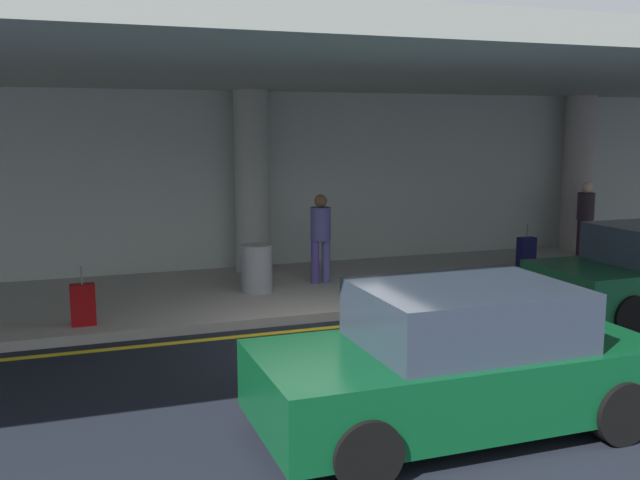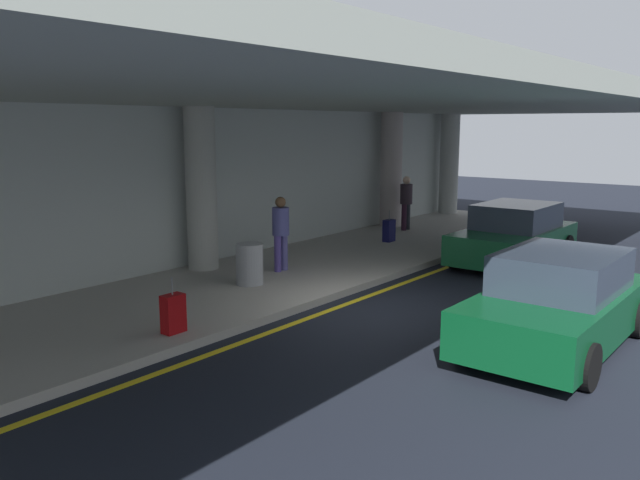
{
  "view_description": "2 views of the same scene",
  "coord_description": "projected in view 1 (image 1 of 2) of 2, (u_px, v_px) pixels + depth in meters",
  "views": [
    {
      "loc": [
        -3.62,
        -9.49,
        3.08
      ],
      "look_at": [
        0.74,
        2.68,
        1.05
      ],
      "focal_mm": 40.63,
      "sensor_mm": 36.0,
      "label": 1
    },
    {
      "loc": [
        -9.61,
        -6.34,
        3.4
      ],
      "look_at": [
        0.89,
        2.0,
        0.99
      ],
      "focal_mm": 35.98,
      "sensor_mm": 36.0,
      "label": 2
    }
  ],
  "objects": [
    {
      "name": "support_column_center",
      "position": [
        578.0,
        173.0,
        17.25
      ],
      "size": [
        0.69,
        0.69,
        3.65
      ],
      "primitive_type": "cylinder",
      "color": "#A69A97",
      "rests_on": "sidewalk"
    },
    {
      "name": "suitcase_upright_secondary",
      "position": [
        526.0,
        252.0,
        15.28
      ],
      "size": [
        0.36,
        0.22,
        0.9
      ],
      "rotation": [
        0.0,
        0.0,
        -0.08
      ],
      "color": "#101143",
      "rests_on": "sidewalk"
    },
    {
      "name": "lane_stripe_yellow",
      "position": [
        319.0,
        329.0,
        11.13
      ],
      "size": [
        26.0,
        0.14,
        0.01
      ],
      "primitive_type": "cube",
      "color": "yellow",
      "rests_on": "ground"
    },
    {
      "name": "car_dark_green",
      "position": [
        457.0,
        362.0,
        7.36
      ],
      "size": [
        4.1,
        1.92,
        1.5
      ],
      "rotation": [
        0.0,
        0.0,
        3.08
      ],
      "color": "#0A4421",
      "rests_on": "ground"
    },
    {
      "name": "traveler_with_luggage",
      "position": [
        321.0,
        233.0,
        13.56
      ],
      "size": [
        0.38,
        0.38,
        1.68
      ],
      "rotation": [
        0.0,
        0.0,
        2.17
      ],
      "color": "#4A3C8B",
      "rests_on": "sidewalk"
    },
    {
      "name": "person_waiting_for_ride",
      "position": [
        585.0,
        214.0,
        16.49
      ],
      "size": [
        0.38,
        0.38,
        1.68
      ],
      "rotation": [
        0.0,
        0.0,
        3.64
      ],
      "color": "#2D1526",
      "rests_on": "sidewalk"
    },
    {
      "name": "suitcase_upright_primary",
      "position": [
        83.0,
        305.0,
        10.74
      ],
      "size": [
        0.36,
        0.22,
        0.9
      ],
      "rotation": [
        0.0,
        0.0,
        -0.34
      ],
      "color": "#980A0D",
      "rests_on": "sidewalk"
    },
    {
      "name": "ground_plane",
      "position": [
        334.0,
        341.0,
        10.51
      ],
      "size": [
        60.0,
        60.0,
        0.0
      ],
      "primitive_type": "plane",
      "color": "black"
    },
    {
      "name": "sidewalk",
      "position": [
        275.0,
        291.0,
        13.38
      ],
      "size": [
        26.0,
        4.2,
        0.15
      ],
      "primitive_type": "cube",
      "color": "#A6A199",
      "rests_on": "ground"
    },
    {
      "name": "terminal_back_wall",
      "position": [
        244.0,
        183.0,
        15.19
      ],
      "size": [
        26.0,
        0.3,
        3.8
      ],
      "primitive_type": "cube",
      "color": "#B0B8B3",
      "rests_on": "ground"
    },
    {
      "name": "trash_bin_steel",
      "position": [
        257.0,
        268.0,
        12.9
      ],
      "size": [
        0.56,
        0.56,
        0.85
      ],
      "primitive_type": "cylinder",
      "color": "gray",
      "rests_on": "sidewalk"
    },
    {
      "name": "support_column_left_mid",
      "position": [
        252.0,
        182.0,
        14.59
      ],
      "size": [
        0.69,
        0.69,
        3.65
      ],
      "primitive_type": "cylinder",
      "color": "#A0A29A",
      "rests_on": "sidewalk"
    },
    {
      "name": "ceiling_overhang",
      "position": [
        281.0,
        75.0,
        12.32
      ],
      "size": [
        28.0,
        13.2,
        0.3
      ],
      "primitive_type": "cube",
      "color": "#959D93",
      "rests_on": "support_column_far_left"
    }
  ]
}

